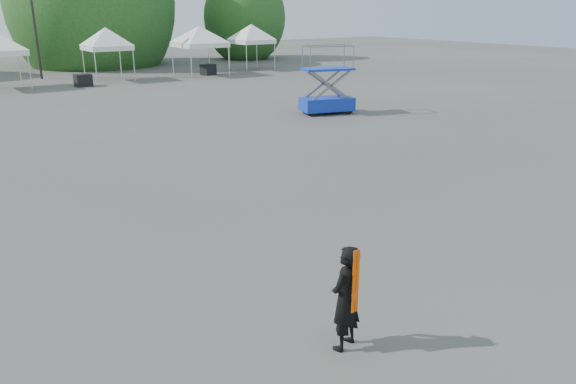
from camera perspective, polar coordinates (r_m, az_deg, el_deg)
ground at (r=11.08m, az=-0.68°, el=-6.07°), size 120.00×120.00×0.00m
tree_mid_e at (r=49.53m, az=-19.34°, el=17.67°), size 5.12×5.12×7.79m
tree_far_e at (r=53.12m, az=-4.42°, el=17.26°), size 3.84×3.84×5.84m
tent_f at (r=38.63m, az=-18.05°, el=15.22°), size 3.73×3.73×3.88m
tent_g at (r=40.22m, az=-9.02°, el=15.95°), size 4.31×4.31×3.88m
tent_h at (r=43.67m, az=-3.75°, el=16.30°), size 3.79×3.79×3.88m
man at (r=7.88m, az=5.87°, el=-10.66°), size 0.65×0.54×1.54m
scissor_lift at (r=25.32m, az=4.02°, el=11.30°), size 2.53×1.75×2.97m
crate_mid at (r=36.46m, az=-20.09°, el=10.61°), size 0.97×0.77×0.73m
crate_east at (r=40.66m, az=-8.12°, el=12.21°), size 1.11×0.96×0.73m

